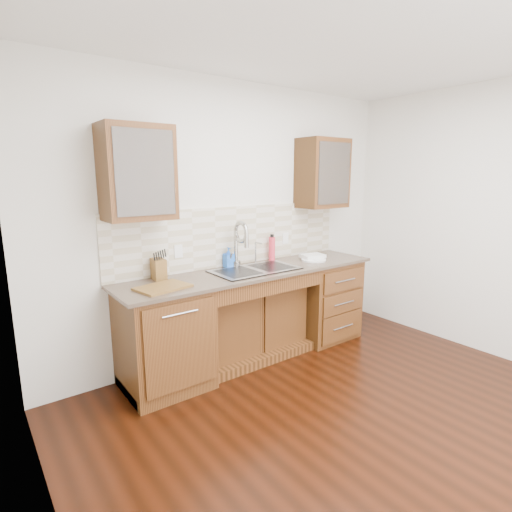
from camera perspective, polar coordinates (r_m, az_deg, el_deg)
ground at (r=3.31m, az=15.95°, el=-23.16°), size 4.00×3.50×0.10m
ceiling at (r=2.90m, az=19.45°, el=29.87°), size 4.00×3.50×0.10m
wall_back at (r=4.08m, az=-3.37°, el=5.03°), size 4.00×0.10×2.70m
wall_left at (r=1.67m, az=-29.18°, el=-6.01°), size 0.10×3.50×2.70m
base_cabinet_left at (r=3.56m, az=-13.00°, el=-11.40°), size 0.70×0.62×0.88m
base_cabinet_center at (r=4.10m, az=-1.10°, el=-9.33°), size 1.20×0.44×0.70m
base_cabinet_right at (r=4.60m, az=9.28°, el=-5.96°), size 0.70×0.62×0.88m
countertop at (r=3.86m, az=-0.22°, el=-2.20°), size 2.70×0.65×0.03m
backsplash at (r=4.05m, az=-2.87°, el=2.92°), size 2.70×0.02×0.59m
sink at (r=3.87m, az=-0.09°, el=-3.25°), size 0.84×0.46×0.19m
faucet at (r=3.95m, az=-2.90°, el=1.29°), size 0.04×0.04×0.40m
filter_tap at (r=4.11m, az=-0.07°, el=0.58°), size 0.02×0.02×0.24m
upper_cabinet_left at (r=3.38m, az=-16.63°, el=11.30°), size 0.55×0.34×0.75m
upper_cabinet_right at (r=4.56m, az=9.46°, el=11.55°), size 0.55×0.34×0.75m
outlet_left at (r=3.74m, az=-11.04°, el=0.66°), size 0.08×0.01×0.12m
outlet_right at (r=4.45m, az=4.22°, el=2.56°), size 0.08×0.01×0.12m
soap_bottle at (r=3.96m, az=-3.94°, el=-0.19°), size 0.09×0.09×0.20m
water_bottle at (r=4.25m, az=2.28°, el=1.02°), size 0.08×0.08×0.25m
plate at (r=4.32m, az=8.24°, el=-0.55°), size 0.28×0.28×0.01m
dish_towel at (r=4.38m, az=8.08°, el=-0.01°), size 0.27×0.21×0.04m
knife_block at (r=3.59m, az=-13.74°, el=-1.83°), size 0.12×0.17×0.18m
cutting_board at (r=3.32m, az=-13.18°, el=-4.37°), size 0.46×0.36×0.02m
cup_left_a at (r=3.36m, az=-17.60°, el=10.46°), size 0.18×0.18×0.11m
cup_left_b at (r=3.40m, az=-15.68°, el=10.52°), size 0.12×0.12×0.10m
cup_right_a at (r=4.52m, az=8.93°, el=10.97°), size 0.14×0.14×0.11m
cup_right_b at (r=4.62m, az=10.20°, el=10.84°), size 0.12×0.12×0.09m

